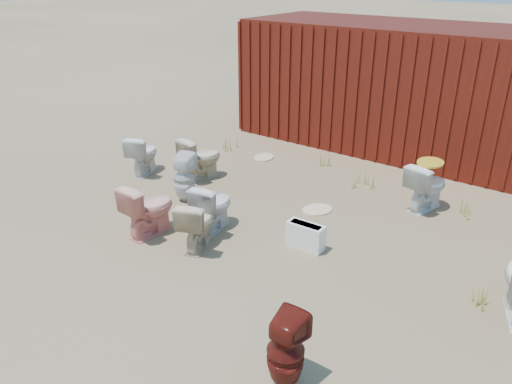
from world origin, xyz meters
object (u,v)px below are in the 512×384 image
Objects in this scene: toilet_front_pink at (149,209)px; toilet_back_beige_left at (197,223)px; toilet_back_yellowlid at (427,186)px; loose_tank at (305,236)px; toilet_front_c at (213,206)px; shipping_container at (395,86)px; toilet_back_beige_right at (201,158)px; toilet_back_a at (184,178)px; toilet_front_a at (143,154)px; toilet_front_maroon at (286,351)px.

toilet_front_pink is 1.10× the size of toilet_back_beige_left.
toilet_back_yellowlid is 2.26m from loose_tank.
toilet_back_beige_left is at bearing 97.91° from toilet_front_c.
toilet_back_yellowlid is at bearing -141.59° from toilet_front_c.
shipping_container reaches higher than toilet_back_beige_right.
loose_tank is (1.92, 0.96, -0.21)m from toilet_front_pink.
shipping_container is 8.68× the size of toilet_back_beige_left.
toilet_front_c is at bearing 62.89° from toilet_back_yellowlid.
loose_tank is (2.69, -0.91, -0.20)m from toilet_back_beige_right.
toilet_back_a reaches higher than loose_tank.
toilet_back_yellowlid is (1.99, 2.92, 0.03)m from toilet_back_beige_left.
toilet_front_a is at bearing -34.42° from toilet_back_a.
toilet_back_beige_right is at bearing 159.21° from loose_tank.
toilet_back_yellowlid is (1.69, -2.57, -0.83)m from shipping_container.
toilet_front_pink is at bearing -100.70° from shipping_container.
toilet_front_a is 3.72m from loose_tank.
loose_tank is (1.15, 0.83, -0.17)m from toilet_back_beige_left.
toilet_back_a is 1.47m from toilet_back_beige_left.
toilet_back_a is 1.13× the size of toilet_back_beige_left.
shipping_container is 7.71× the size of toilet_back_a.
toilet_front_c is 0.95× the size of toilet_back_yellowlid.
toilet_front_maroon reaches higher than toilet_back_beige_left.
toilet_back_a is at bearing 46.93° from toilet_back_yellowlid.
shipping_container reaches higher than toilet_back_beige_left.
toilet_back_yellowlid reaches higher than toilet_front_maroon.
toilet_front_maroon is at bearing 128.00° from toilet_back_a.
toilet_front_c is 0.52m from toilet_back_beige_left.
toilet_front_a is 1.01× the size of toilet_front_c.
toilet_front_a is 1.44m from toilet_back_a.
shipping_container is 4.85m from loose_tank.
shipping_container is 3.19m from toilet_back_yellowlid.
toilet_front_maroon is at bearing 130.52° from toilet_front_a.
toilet_front_a is 1.43× the size of loose_tank.
toilet_back_a is 0.91m from toilet_back_beige_right.
toilet_back_a is at bearing -107.45° from shipping_container.
shipping_container is 7.11m from toilet_front_maroon.
toilet_back_beige_right reaches higher than toilet_back_beige_left.
toilet_back_yellowlid reaches higher than toilet_back_beige_left.
toilet_front_c is at bearing 139.95° from toilet_front_a.
shipping_container is at bearing -105.29° from toilet_front_c.
toilet_back_beige_left is (1.14, -0.93, -0.04)m from toilet_back_a.
toilet_back_beige_left is at bearing -93.05° from shipping_container.
shipping_container is at bearing -116.03° from toilet_back_beige_left.
shipping_container is at bearing -145.17° from toilet_front_a.
shipping_container is 5.78m from toilet_front_pink.
toilet_front_c is at bearing -37.34° from toilet_front_maroon.
toilet_back_yellowlid is (2.15, 2.43, 0.02)m from toilet_front_c.
toilet_front_pink is (-1.06, -5.63, -0.82)m from shipping_container.
loose_tank is (1.32, 0.34, -0.18)m from toilet_front_c.
toilet_back_beige_left is 0.91× the size of toilet_back_beige_right.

